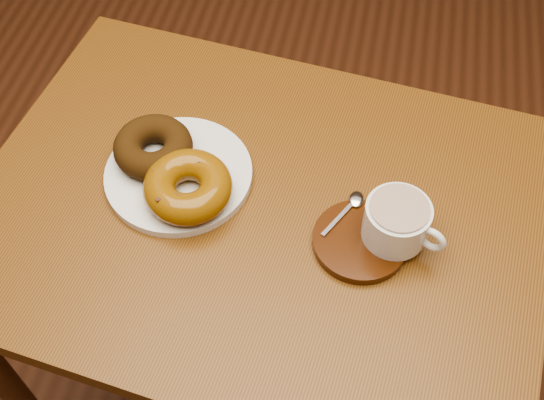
% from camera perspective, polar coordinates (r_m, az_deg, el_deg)
% --- Properties ---
extents(ground, '(6.00, 6.00, 0.00)m').
position_cam_1_polar(ground, '(1.78, -8.84, -8.29)').
color(ground, '#542D1A').
rests_on(ground, ground).
extents(cafe_table, '(0.89, 0.71, 0.77)m').
position_cam_1_polar(cafe_table, '(1.08, -1.05, -4.31)').
color(cafe_table, brown).
rests_on(cafe_table, ground).
extents(donut_plate, '(0.24, 0.24, 0.01)m').
position_cam_1_polar(donut_plate, '(1.01, -7.81, 2.15)').
color(donut_plate, white).
rests_on(donut_plate, cafe_table).
extents(donut_cinnamon, '(0.12, 0.12, 0.04)m').
position_cam_1_polar(donut_cinnamon, '(1.01, -9.91, 4.39)').
color(donut_cinnamon, '#38210B').
rests_on(donut_cinnamon, donut_plate).
extents(donut_caramel, '(0.13, 0.13, 0.05)m').
position_cam_1_polar(donut_caramel, '(0.96, -7.06, 1.12)').
color(donut_caramel, '#83530E').
rests_on(donut_caramel, donut_plate).
extents(saucer, '(0.18, 0.18, 0.01)m').
position_cam_1_polar(saucer, '(0.94, 7.38, -3.44)').
color(saucer, '#371807').
rests_on(saucer, cafe_table).
extents(coffee_cup, '(0.11, 0.09, 0.06)m').
position_cam_1_polar(coffee_cup, '(0.92, 10.46, -1.79)').
color(coffee_cup, white).
rests_on(coffee_cup, saucer).
extents(teaspoon, '(0.05, 0.09, 0.01)m').
position_cam_1_polar(teaspoon, '(0.96, 6.77, -0.24)').
color(teaspoon, silver).
rests_on(teaspoon, saucer).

